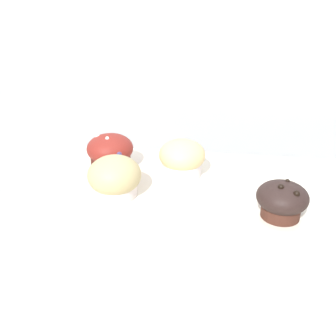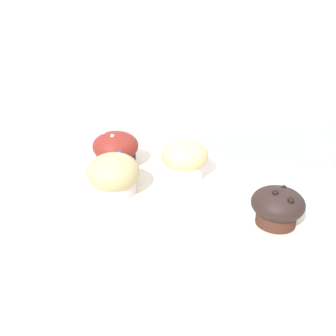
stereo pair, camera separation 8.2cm
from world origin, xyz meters
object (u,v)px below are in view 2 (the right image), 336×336
muffin_front_center (277,206)px  muffin_back_left (116,150)px  muffin_back_right (185,159)px  muffin_front_left (114,175)px

muffin_front_center → muffin_back_left: bearing=157.3°
muffin_front_center → muffin_back_right: (-0.20, 0.15, 0.01)m
muffin_back_left → muffin_front_left: 0.13m
muffin_front_center → muffin_front_left: 0.33m
muffin_front_left → muffin_front_center: bearing=-5.9°
muffin_back_left → muffin_front_left: size_ratio=0.99×
muffin_front_center → muffin_back_right: muffin_back_right is taller
muffin_front_center → muffin_back_left: 0.40m
muffin_back_left → muffin_front_left: (0.04, -0.12, -0.00)m
muffin_front_center → muffin_front_left: bearing=174.1°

